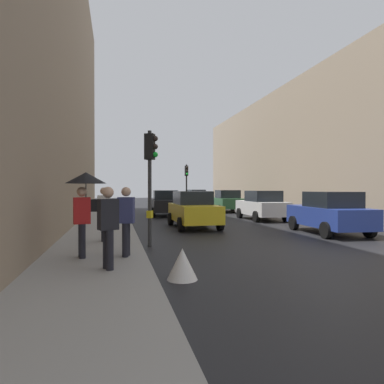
# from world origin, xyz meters

# --- Properties ---
(ground_plane) EXTENTS (120.00, 120.00, 0.00)m
(ground_plane) POSITION_xyz_m (0.00, 0.00, 0.00)
(ground_plane) COLOR black
(sidewalk_kerb) EXTENTS (2.67, 40.00, 0.16)m
(sidewalk_kerb) POSITION_xyz_m (-6.76, 6.00, 0.08)
(sidewalk_kerb) COLOR gray
(sidewalk_kerb) RESTS_ON ground
(building_facade_right) EXTENTS (12.00, 35.09, 9.24)m
(building_facade_right) POSITION_xyz_m (11.42, 13.11, 4.62)
(building_facade_right) COLOR gray
(building_facade_right) RESTS_ON ground
(traffic_light_near_right) EXTENTS (0.45, 0.35, 3.77)m
(traffic_light_near_right) POSITION_xyz_m (-5.10, 2.48, 2.60)
(traffic_light_near_right) COLOR #2D2D2D
(traffic_light_near_right) RESTS_ON ground
(traffic_light_far_median) EXTENTS (0.25, 0.43, 3.87)m
(traffic_light_far_median) POSITION_xyz_m (-0.48, 18.51, 2.67)
(traffic_light_far_median) COLOR #2D2D2D
(traffic_light_far_median) RESTS_ON ground
(car_white_compact) EXTENTS (2.08, 4.23, 1.76)m
(car_white_compact) POSITION_xyz_m (2.37, 10.18, 0.88)
(car_white_compact) COLOR silver
(car_white_compact) RESTS_ON ground
(car_silver_hatchback) EXTENTS (2.24, 4.31, 1.76)m
(car_silver_hatchback) POSITION_xyz_m (2.79, 28.78, 0.88)
(car_silver_hatchback) COLOR #BCBCC1
(car_silver_hatchback) RESTS_ON ground
(car_yellow_taxi) EXTENTS (2.03, 4.21, 1.76)m
(car_yellow_taxi) POSITION_xyz_m (-2.53, 7.32, 0.88)
(car_yellow_taxi) COLOR yellow
(car_yellow_taxi) RESTS_ON ground
(car_blue_van) EXTENTS (2.26, 4.32, 1.76)m
(car_blue_van) POSITION_xyz_m (2.50, 3.88, 0.88)
(car_blue_van) COLOR navy
(car_blue_van) RESTS_ON ground
(car_green_estate) EXTENTS (2.19, 4.29, 1.76)m
(car_green_estate) POSITION_xyz_m (2.61, 17.34, 0.88)
(car_green_estate) COLOR #2D6038
(car_green_estate) RESTS_ON ground
(car_dark_suv) EXTENTS (2.20, 4.29, 1.76)m
(car_dark_suv) POSITION_xyz_m (-2.81, 14.72, 0.88)
(car_dark_suv) COLOR black
(car_dark_suv) RESTS_ON ground
(pedestrian_with_umbrella) EXTENTS (1.00, 1.00, 2.14)m
(pedestrian_with_umbrella) POSITION_xyz_m (-6.97, 0.32, 1.84)
(pedestrian_with_umbrella) COLOR black
(pedestrian_with_umbrella) RESTS_ON sidewalk_kerb
(pedestrian_with_grey_backpack) EXTENTS (0.65, 0.42, 1.77)m
(pedestrian_with_grey_backpack) POSITION_xyz_m (-5.99, 0.26, 1.16)
(pedestrian_with_grey_backpack) COLOR black
(pedestrian_with_grey_backpack) RESTS_ON sidewalk_kerb
(pedestrian_with_black_backpack) EXTENTS (0.62, 0.36, 1.77)m
(pedestrian_with_black_backpack) POSITION_xyz_m (-6.63, 2.90, 1.16)
(pedestrian_with_black_backpack) COLOR black
(pedestrian_with_black_backpack) RESTS_ON sidewalk_kerb
(pedestrian_in_dark_coat) EXTENTS (0.47, 0.39, 1.77)m
(pedestrian_in_dark_coat) POSITION_xyz_m (-6.37, -1.07, 1.13)
(pedestrian_in_dark_coat) COLOR black
(pedestrian_in_dark_coat) RESTS_ON sidewalk_kerb
(warning_sign_triangle) EXTENTS (0.64, 0.64, 0.65)m
(warning_sign_triangle) POSITION_xyz_m (-4.87, -1.66, 0.33)
(warning_sign_triangle) COLOR silver
(warning_sign_triangle) RESTS_ON ground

